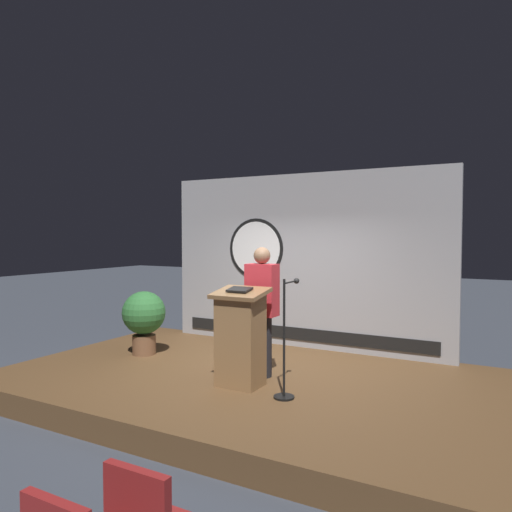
% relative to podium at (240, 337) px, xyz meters
% --- Properties ---
extents(ground_plane, '(40.00, 40.00, 0.00)m').
position_rel_podium_xyz_m(ground_plane, '(-0.16, 0.43, -0.90)').
color(ground_plane, '#383D47').
extents(stage_platform, '(6.40, 4.00, 0.30)m').
position_rel_podium_xyz_m(stage_platform, '(-0.16, 0.43, -0.75)').
color(stage_platform, brown).
rests_on(stage_platform, ground).
extents(banner_display, '(4.86, 0.12, 2.86)m').
position_rel_podium_xyz_m(banner_display, '(-0.18, 2.28, 0.82)').
color(banner_display, '#9E9EA3').
rests_on(banner_display, stage_platform).
extents(podium, '(0.64, 0.50, 1.22)m').
position_rel_podium_xyz_m(podium, '(0.00, 0.00, 0.00)').
color(podium, olive).
rests_on(podium, stage_platform).
extents(speaker_person, '(0.40, 0.26, 1.70)m').
position_rel_podium_xyz_m(speaker_person, '(0.05, 0.48, 0.27)').
color(speaker_person, black).
rests_on(speaker_person, stage_platform).
extents(microphone_stand, '(0.24, 0.50, 1.36)m').
position_rel_podium_xyz_m(microphone_stand, '(0.66, -0.10, -0.13)').
color(microphone_stand, black).
rests_on(microphone_stand, stage_platform).
extents(potted_plant, '(0.67, 0.67, 0.98)m').
position_rel_podium_xyz_m(potted_plant, '(-2.11, 0.63, -0.01)').
color(potted_plant, brown).
rests_on(potted_plant, stage_platform).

